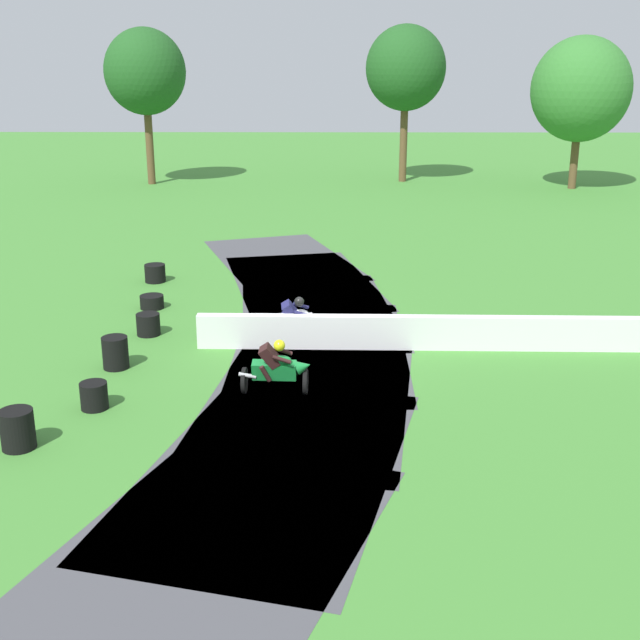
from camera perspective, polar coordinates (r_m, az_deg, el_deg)
ground_plane at (r=21.79m, az=0.04°, el=-1.94°), size 120.00×120.00×0.00m
track_asphalt at (r=21.81m, az=-1.93°, el=-1.91°), size 7.72×28.18×0.01m
safety_barrier at (r=22.12m, az=13.38°, el=-0.90°), size 16.68×0.53×0.90m
motorcycle_lead_green at (r=18.69m, az=-2.95°, el=-3.31°), size 1.69×0.79×1.43m
motorcycle_chase_white at (r=22.01m, az=-1.64°, el=0.00°), size 1.68×0.94×1.42m
tire_stack_near at (r=17.37m, az=-20.14°, el=-7.09°), size 0.67×0.67×0.80m
tire_stack_mid_a at (r=18.75m, az=-15.31°, el=-5.05°), size 0.60×0.60×0.60m
tire_stack_mid_b at (r=20.92m, az=-13.93°, el=-2.19°), size 0.64×0.64×0.80m
tire_stack_far at (r=23.18m, az=-11.76°, el=-0.30°), size 0.65×0.65×0.60m
tire_stack_extra_a at (r=25.59m, az=-11.51°, el=1.24°), size 0.71×0.71×0.40m
tire_stack_extra_b at (r=28.49m, az=-11.30°, el=3.18°), size 0.69×0.69×0.60m
traffic_cone at (r=23.14m, az=13.33°, el=-0.65°), size 0.28×0.28×0.44m
tree_far_left at (r=49.01m, az=17.54°, el=14.92°), size 5.40×5.40×8.27m
tree_far_right at (r=49.79m, az=5.93°, el=16.86°), size 4.60×4.60×8.91m
tree_mid_rise at (r=49.56m, az=-11.97°, el=16.38°), size 4.57×4.57×8.72m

